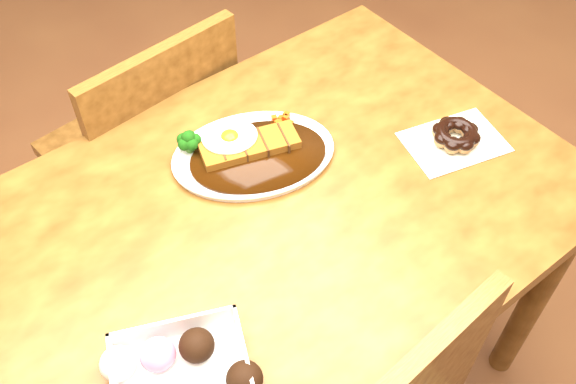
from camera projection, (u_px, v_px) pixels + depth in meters
ground at (274, 383)px, 1.77m from camera, size 6.00×6.00×0.00m
table at (269, 244)px, 1.27m from camera, size 1.20×0.80×0.75m
chair_far at (151, 151)px, 1.68m from camera, size 0.46×0.46×0.87m
katsu_curry_plate at (250, 151)px, 1.28m from camera, size 0.38×0.33×0.06m
donut_box at (178, 374)px, 0.96m from camera, size 0.25×0.22×0.06m
pon_de_ring at (456, 136)px, 1.30m from camera, size 0.23×0.19×0.04m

